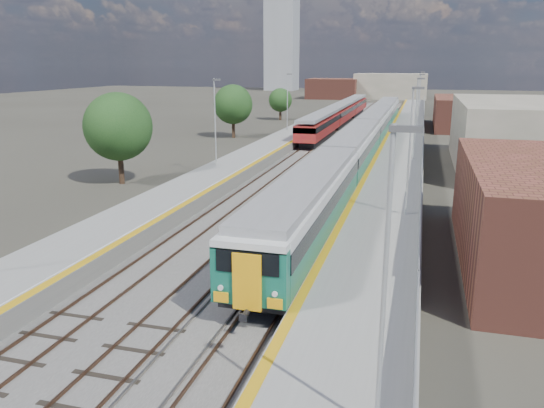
% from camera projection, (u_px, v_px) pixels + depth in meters
% --- Properties ---
extents(ground, '(320.00, 320.00, 0.00)m').
position_uv_depth(ground, '(353.00, 153.00, 59.68)').
color(ground, '#47443A').
rests_on(ground, ground).
extents(ballast_bed, '(10.50, 155.00, 0.06)m').
position_uv_depth(ballast_bed, '(337.00, 149.00, 62.58)').
color(ballast_bed, '#565451').
rests_on(ballast_bed, ground).
extents(tracks, '(8.96, 160.00, 0.17)m').
position_uv_depth(tracks, '(344.00, 146.00, 63.97)').
color(tracks, '#4C3323').
rests_on(tracks, ground).
extents(platform_right, '(4.70, 155.00, 8.52)m').
position_uv_depth(platform_right, '(403.00, 147.00, 60.48)').
color(platform_right, slate).
rests_on(platform_right, ground).
extents(platform_left, '(4.30, 155.00, 8.52)m').
position_uv_depth(platform_left, '(281.00, 142.00, 64.22)').
color(platform_left, slate).
rests_on(platform_left, ground).
extents(buildings, '(72.00, 185.50, 40.00)m').
position_uv_depth(buildings, '(329.00, 60.00, 144.11)').
color(buildings, brown).
rests_on(buildings, ground).
extents(green_train, '(2.98, 82.82, 3.28)m').
position_uv_depth(green_train, '(367.00, 134.00, 57.61)').
color(green_train, black).
rests_on(green_train, ground).
extents(red_train, '(2.70, 54.77, 3.41)m').
position_uv_depth(red_train, '(340.00, 113.00, 85.29)').
color(red_train, black).
rests_on(red_train, ground).
extents(tree_a, '(5.57, 5.57, 7.55)m').
position_uv_depth(tree_a, '(118.00, 127.00, 43.24)').
color(tree_a, '#382619').
rests_on(tree_a, ground).
extents(tree_b, '(5.23, 5.23, 7.09)m').
position_uv_depth(tree_b, '(233.00, 104.00, 70.79)').
color(tree_b, '#382619').
rests_on(tree_b, ground).
extents(tree_c, '(4.12, 4.12, 5.59)m').
position_uv_depth(tree_c, '(280.00, 100.00, 93.64)').
color(tree_c, '#382619').
rests_on(tree_c, ground).
extents(tree_d, '(4.26, 4.26, 5.77)m').
position_uv_depth(tree_d, '(524.00, 111.00, 71.01)').
color(tree_d, '#382619').
rests_on(tree_d, ground).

